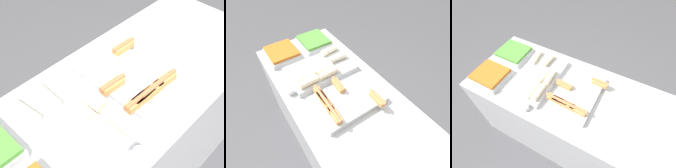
# 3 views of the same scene
# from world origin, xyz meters

# --- Properties ---
(counter) EXTENTS (1.89, 0.77, 0.87)m
(counter) POSITION_xyz_m (0.00, 0.00, 0.43)
(counter) COLOR #B7BABF
(counter) RESTS_ON ground_plane
(tray_hotdogs) EXTENTS (0.40, 0.49, 0.10)m
(tray_hotdogs) POSITION_xyz_m (0.01, -0.01, 0.90)
(tray_hotdogs) COLOR #B7BABF
(tray_hotdogs) RESTS_ON counter
(tray_wraps) EXTENTS (0.33, 0.55, 0.10)m
(tray_wraps) POSITION_xyz_m (-0.36, -0.00, 0.90)
(tray_wraps) COLOR #B7BABF
(tray_wraps) RESTS_ON counter
(serving_spoon_near) EXTENTS (0.27, 0.06, 0.06)m
(serving_spoon_near) POSITION_xyz_m (-0.29, -0.31, 0.89)
(serving_spoon_near) COLOR silver
(serving_spoon_near) RESTS_ON counter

